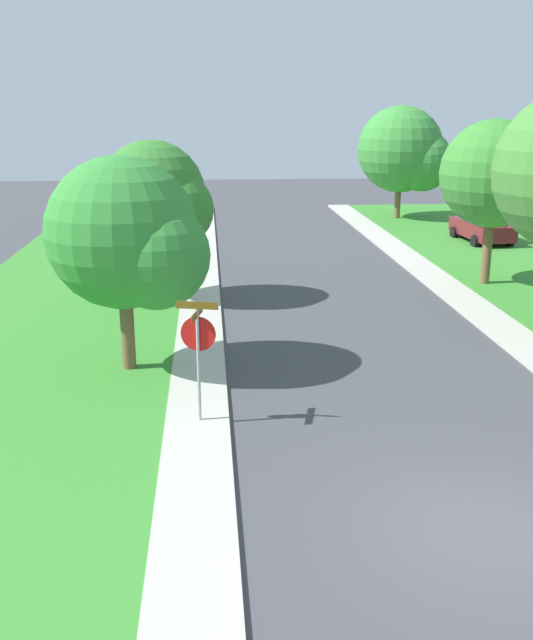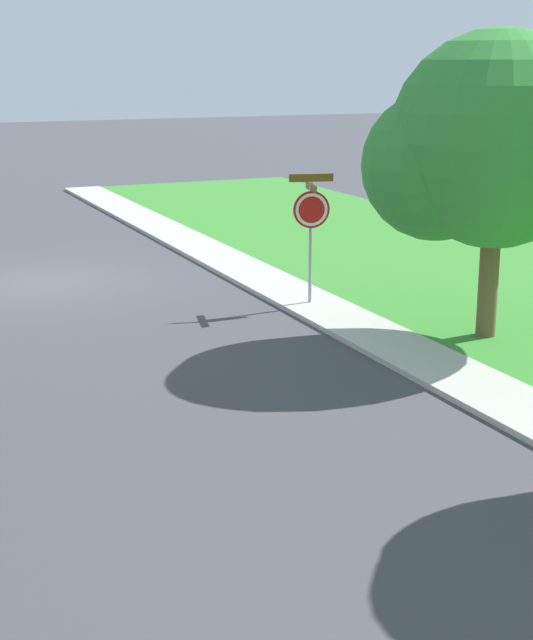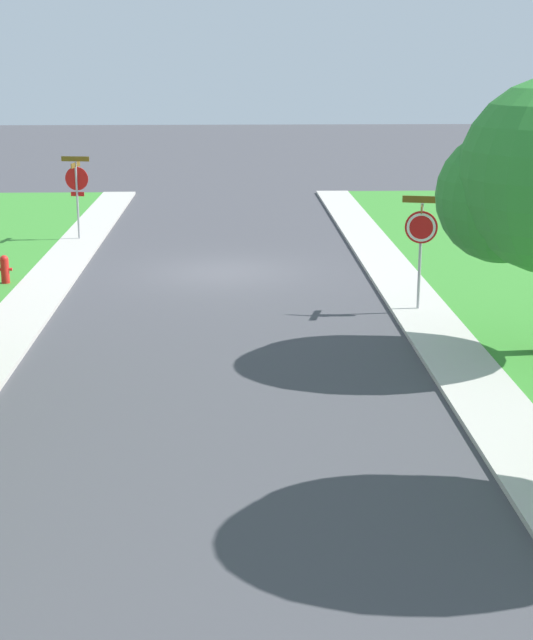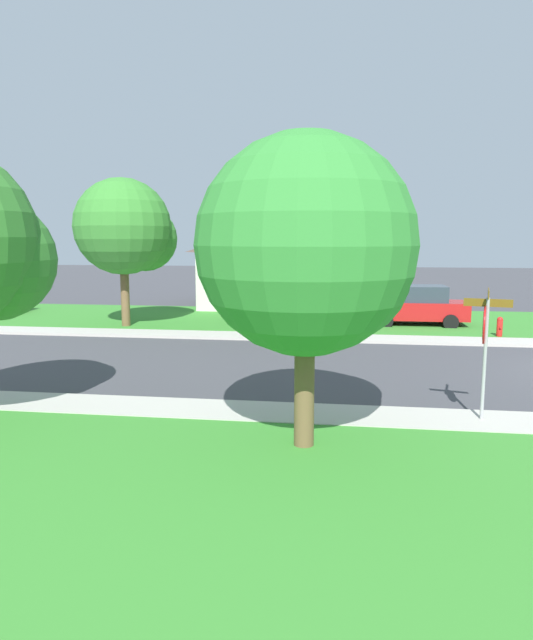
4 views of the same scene
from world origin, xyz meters
name	(u,v)px [view 3 (image 3 of 4)]	position (x,y,z in m)	size (l,w,h in m)	color
ground_plane	(224,272)	(0.00, 0.00, 0.00)	(120.00, 120.00, 0.00)	#424247
sidewalk_west	(508,427)	(-4.70, 12.00, 0.05)	(1.40, 56.00, 0.10)	#B7B2A8
stop_sign_near_corner	(77,184)	(4.77, -4.84, 1.88)	(0.91, 0.91, 2.77)	#9E9EA3
stop_sign_far_corner	(421,234)	(-4.63, 4.58, 1.89)	(0.90, 0.90, 2.77)	#9E9EA3
fire_hydrant	(5,270)	(5.76, 1.48, 0.44)	(0.38, 0.22, 0.83)	red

